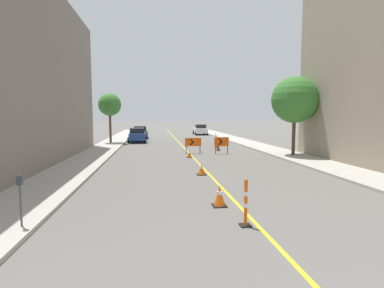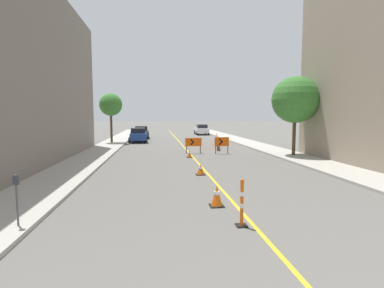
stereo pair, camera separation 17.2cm
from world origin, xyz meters
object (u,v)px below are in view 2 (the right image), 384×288
(parked_car_curb_far, at_px, (202,129))
(parking_meter_near_curb, at_px, (16,189))
(traffic_cone_second, at_px, (217,196))
(parked_car_curb_near, at_px, (138,135))
(arrow_barricade_secondary, at_px, (222,142))
(street_tree_left_near, at_px, (111,105))
(traffic_cone_fourth, at_px, (189,154))
(traffic_cone_third, at_px, (201,169))
(street_tree_right_near, at_px, (295,100))
(delineator_post_front, at_px, (242,206))
(parked_car_curb_mid, at_px, (141,132))
(arrow_barricade_primary, at_px, (193,143))

(parked_car_curb_far, relative_size, parking_meter_near_curb, 3.20)
(traffic_cone_second, height_order, parked_car_curb_near, parked_car_curb_near)
(arrow_barricade_secondary, bearing_deg, street_tree_left_near, 134.80)
(parked_car_curb_far, bearing_deg, traffic_cone_fourth, -99.41)
(street_tree_left_near, bearing_deg, parked_car_curb_far, 49.43)
(parked_car_curb_near, bearing_deg, traffic_cone_third, -81.03)
(parked_car_curb_near, bearing_deg, street_tree_left_near, -153.66)
(street_tree_right_near, bearing_deg, parked_car_curb_near, 131.68)
(parking_meter_near_curb, xyz_separation_m, street_tree_right_near, (13.43, 12.45, 2.99))
(delineator_post_front, bearing_deg, parking_meter_near_curb, 175.97)
(traffic_cone_second, relative_size, traffic_cone_fourth, 1.42)
(delineator_post_front, xyz_separation_m, parked_car_curb_near, (-4.25, 26.18, 0.23))
(parked_car_curb_far, bearing_deg, arrow_barricade_secondary, -93.64)
(traffic_cone_second, distance_m, parked_car_curb_mid, 30.35)
(parked_car_curb_mid, bearing_deg, parked_car_curb_far, 33.09)
(parked_car_curb_mid, height_order, parking_meter_near_curb, parked_car_curb_mid)
(parked_car_curb_mid, bearing_deg, parking_meter_near_curb, -95.47)
(parked_car_curb_mid, distance_m, parked_car_curb_far, 10.98)
(arrow_barricade_primary, bearing_deg, traffic_cone_third, -97.03)
(arrow_barricade_primary, bearing_deg, parked_car_curb_far, 77.37)
(traffic_cone_fourth, distance_m, street_tree_right_near, 8.47)
(arrow_barricade_primary, xyz_separation_m, parked_car_curb_far, (4.14, 22.80, -0.06))
(delineator_post_front, distance_m, parked_car_curb_far, 38.61)
(traffic_cone_third, bearing_deg, parked_car_curb_near, 102.34)
(parked_car_curb_far, xyz_separation_m, parking_meter_near_curb, (-10.60, -37.90, 0.28))
(delineator_post_front, relative_size, street_tree_right_near, 0.23)
(traffic_cone_fourth, xyz_separation_m, parked_car_curb_far, (4.70, 25.02, 0.56))
(street_tree_left_near, xyz_separation_m, street_tree_right_near, (14.53, -11.79, 0.01))
(arrow_barricade_secondary, height_order, parked_car_curb_mid, parked_car_curb_mid)
(parked_car_curb_mid, relative_size, parking_meter_near_curb, 3.23)
(traffic_cone_second, xyz_separation_m, traffic_cone_third, (0.24, 5.22, -0.07))
(traffic_cone_second, distance_m, street_tree_left_near, 24.05)
(street_tree_left_near, bearing_deg, parking_meter_near_curb, -87.40)
(parked_car_curb_near, bearing_deg, traffic_cone_fourth, -74.85)
(traffic_cone_third, distance_m, delineator_post_front, 7.06)
(parked_car_curb_mid, height_order, street_tree_left_near, street_tree_left_near)
(traffic_cone_fourth, distance_m, parked_car_curb_far, 25.47)
(traffic_cone_second, height_order, street_tree_left_near, street_tree_left_near)
(traffic_cone_fourth, relative_size, street_tree_right_near, 0.09)
(traffic_cone_third, relative_size, traffic_cone_fourth, 1.12)
(traffic_cone_fourth, relative_size, parking_meter_near_curb, 0.36)
(parked_car_curb_near, bearing_deg, traffic_cone_second, -84.17)
(parking_meter_near_curb, bearing_deg, delineator_post_front, -4.03)
(parked_car_curb_far, bearing_deg, street_tree_left_near, -129.34)
(traffic_cone_second, height_order, traffic_cone_third, traffic_cone_second)
(traffic_cone_fourth, relative_size, arrow_barricade_secondary, 0.38)
(arrow_barricade_secondary, height_order, parking_meter_near_curb, parking_meter_near_curb)
(parked_car_curb_near, distance_m, parked_car_curb_far, 15.12)
(traffic_cone_fourth, height_order, street_tree_right_near, street_tree_right_near)
(traffic_cone_fourth, relative_size, arrow_barricade_primary, 0.38)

